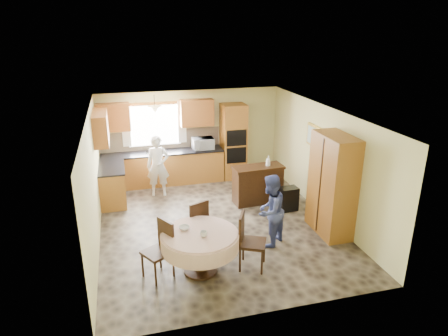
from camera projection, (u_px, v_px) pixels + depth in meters
name	position (u px, v px, depth m)	size (l,w,h in m)	color
floor	(217.00, 224.00, 8.86)	(5.00, 6.00, 0.01)	brown
ceiling	(216.00, 113.00, 8.01)	(5.00, 6.00, 0.01)	white
wall_back	(191.00, 135.00, 11.16)	(5.00, 0.02, 2.50)	#D6D289
wall_front	(267.00, 242.00, 5.71)	(5.00, 0.02, 2.50)	#D6D289
wall_left	(93.00, 183.00, 7.83)	(0.02, 6.00, 2.50)	#D6D289
wall_right	(324.00, 161.00, 9.04)	(0.02, 6.00, 2.50)	#D6D289
window	(154.00, 125.00, 10.78)	(1.40, 0.03, 1.10)	white
curtain_left	(126.00, 126.00, 10.54)	(0.22, 0.02, 1.15)	white
curtain_right	(182.00, 122.00, 10.90)	(0.22, 0.02, 1.15)	white
base_cab_back	(163.00, 168.00, 10.96)	(3.30, 0.60, 0.88)	#B57430
counter_back	(162.00, 152.00, 10.80)	(3.30, 0.64, 0.04)	black
base_cab_left	(113.00, 185.00, 9.82)	(0.60, 1.20, 0.88)	#B57430
counter_left	(111.00, 168.00, 9.66)	(0.64, 1.20, 0.04)	black
backsplash	(161.00, 140.00, 10.97)	(3.30, 0.02, 0.55)	#C4AA8A
wall_cab_left	(113.00, 117.00, 10.29)	(0.85, 0.33, 0.72)	#AD622B
wall_cab_right	(197.00, 113.00, 10.82)	(0.90, 0.33, 0.72)	#AD622B
wall_cab_side	(101.00, 128.00, 9.28)	(0.33, 1.20, 0.72)	#AD622B
oven_tower	(233.00, 142.00, 11.22)	(0.66, 0.62, 2.12)	#B57430
oven_upper	(237.00, 138.00, 10.87)	(0.56, 0.01, 0.45)	black
oven_lower	(236.00, 155.00, 11.04)	(0.56, 0.01, 0.45)	black
pendant	(155.00, 110.00, 10.17)	(0.36, 0.36, 0.18)	beige
sideboard	(258.00, 185.00, 9.81)	(1.24, 0.51, 0.88)	#39220F
space_heater	(288.00, 199.00, 9.44)	(0.42, 0.29, 0.57)	black
cupboard	(332.00, 185.00, 8.20)	(0.56, 1.11, 2.13)	#B57430
dining_table	(200.00, 241.00, 6.97)	(1.37, 1.37, 0.78)	#39220F
chair_left	(161.00, 246.00, 6.89)	(0.61, 0.61, 1.03)	#39220F
chair_back	(196.00, 222.00, 7.74)	(0.58, 0.58, 1.02)	#39220F
chair_right	(248.00, 238.00, 7.12)	(0.61, 0.61, 1.05)	#39220F
framed_picture	(314.00, 136.00, 9.33)	(0.06, 0.62, 0.51)	gold
microwave	(203.00, 144.00, 10.97)	(0.57, 0.39, 0.32)	silver
person_sink	(158.00, 166.00, 10.11)	(0.57, 0.38, 1.57)	silver
person_dining	(270.00, 211.00, 7.81)	(0.72, 0.56, 1.48)	#3D4785
bowl_sideboard	(245.00, 169.00, 9.57)	(0.20, 0.20, 0.05)	#B2B2B2
bottle_sideboard	(268.00, 162.00, 9.67)	(0.12, 0.12, 0.30)	silver
cup_table	(204.00, 234.00, 6.77)	(0.12, 0.12, 0.10)	#B2B2B2
bowl_table	(184.00, 228.00, 7.01)	(0.19, 0.19, 0.06)	#B2B2B2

